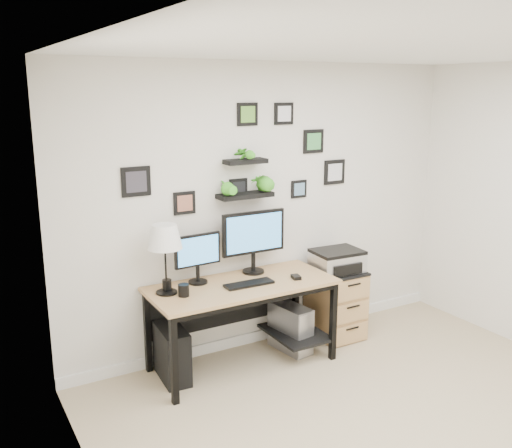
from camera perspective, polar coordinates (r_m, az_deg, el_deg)
room at (r=5.63m, az=1.32°, el=-10.85°), size 4.00×4.00×4.00m
desk at (r=4.95m, az=-1.22°, el=-7.15°), size 1.60×0.70×0.75m
monitor_left at (r=4.82m, az=-5.86°, el=-3.08°), size 0.42×0.18×0.43m
monitor_right at (r=5.04m, az=-0.24°, el=-1.28°), size 0.61×0.20×0.56m
keyboard at (r=4.82m, az=-0.71°, el=-6.00°), size 0.43×0.15×0.02m
mouse at (r=4.99m, az=4.02°, el=-5.31°), size 0.09×0.11×0.03m
table_lamp at (r=4.56m, az=-9.13°, el=-1.44°), size 0.28×0.28×0.57m
mug at (r=4.60m, az=-7.25°, el=-6.59°), size 0.09×0.09×0.10m
pen_cup at (r=4.73m, az=-8.89°, el=-6.07°), size 0.08×0.08×0.10m
pc_tower_black at (r=4.89m, az=-8.42°, el=-12.66°), size 0.23×0.46×0.45m
pc_tower_grey at (r=5.34m, az=3.48°, el=-10.33°), size 0.25×0.46×0.43m
file_cabinet at (r=5.64m, az=7.98°, el=-7.81°), size 0.43×0.53×0.67m
printer at (r=5.46m, az=8.13°, el=-3.64°), size 0.47×0.39×0.20m
wall_decor at (r=5.01m, az=-0.70°, el=5.34°), size 2.22×0.18×0.92m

